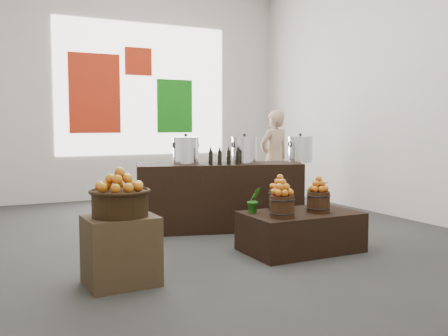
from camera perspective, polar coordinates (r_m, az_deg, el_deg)
name	(u,v)px	position (r m, az deg, el deg)	size (l,w,h in m)	color
ground	(207,235)	(6.18, -1.96, -7.63)	(7.00, 7.00, 0.00)	#323230
back_wall	(128,89)	(9.36, -10.97, 8.87)	(6.00, 0.04, 4.00)	beige
back_opening	(144,89)	(9.42, -9.15, 8.87)	(3.20, 0.02, 2.40)	white
deco_red_left	(95,93)	(9.18, -14.56, 8.26)	(0.90, 0.04, 1.40)	#B9260E
deco_green_right	(175,106)	(9.59, -5.66, 7.04)	(0.70, 0.04, 1.00)	#137111
deco_red_upper	(138,61)	(9.43, -9.77, 11.91)	(0.50, 0.04, 0.50)	#B9260E
crate	(121,250)	(4.34, -11.70, -9.20)	(0.58, 0.48, 0.58)	#503C25
wicker_basket	(120,204)	(4.26, -11.79, -4.02)	(0.47, 0.47, 0.21)	black
apples_in_basket	(120,180)	(4.23, -11.84, -1.30)	(0.36, 0.36, 0.19)	#9E0509
display_table	(301,232)	(5.43, 8.74, -7.19)	(1.21, 0.74, 0.42)	black
apple_bucket_front_left	(282,206)	(5.04, 6.67, -4.39)	(0.24, 0.24, 0.22)	#381D0F
apples_in_bucket_front_left	(282,187)	(5.01, 6.69, -2.21)	(0.18, 0.18, 0.16)	#9E0509
apple_bucket_front_right	(318,202)	(5.39, 10.73, -3.84)	(0.24, 0.24, 0.22)	#381D0F
apples_in_bucket_front_right	(319,184)	(5.36, 10.77, -1.81)	(0.18, 0.18, 0.16)	#9E0509
apple_bucket_rear	(280,200)	(5.49, 6.41, -3.63)	(0.24, 0.24, 0.22)	#381D0F
apples_in_bucket_rear	(280,182)	(5.46, 6.43, -1.63)	(0.18, 0.18, 0.16)	#9E0509
herb_garnish_right	(317,194)	(5.76, 10.56, -2.94)	(0.26, 0.22, 0.29)	#1F6816
herb_garnish_left	(254,200)	(5.28, 3.43, -3.67)	(0.15, 0.12, 0.27)	#1F6816
counter	(219,196)	(6.43, -0.57, -3.26)	(2.08, 0.66, 0.85)	black
stock_pot_left	(186,151)	(6.32, -4.39, 1.92)	(0.32, 0.32, 0.32)	silver
stock_pot_center	(244,151)	(6.44, 2.33, 1.99)	(0.32, 0.32, 0.32)	silver
stock_pot_right	(300,150)	(6.66, 8.69, 2.03)	(0.32, 0.32, 0.32)	silver
oil_cruets	(222,155)	(6.18, -0.24, 1.47)	(0.30, 0.06, 0.24)	black
shopper	(274,158)	(8.39, 5.76, 1.16)	(0.58, 0.38, 1.59)	tan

